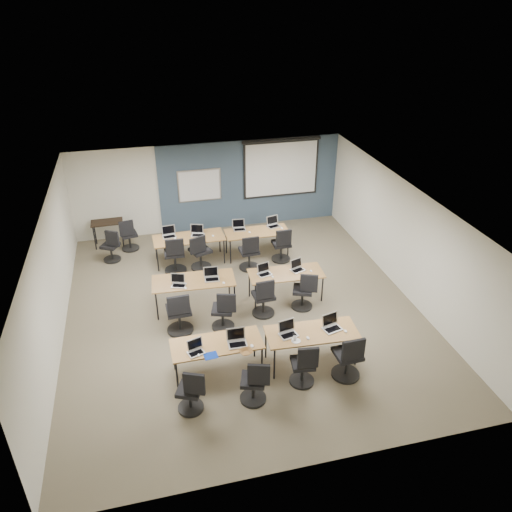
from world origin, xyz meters
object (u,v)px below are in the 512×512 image
object	(u,v)px
projector_screen	(281,165)
training_table_back_right	(257,233)
task_chair_2	(304,368)
training_table_front_right	(312,334)
laptop_5	(212,276)
laptop_10	(239,227)
task_chair_0	(191,394)
laptop_3	(331,325)
task_chair_11	(282,247)
laptop_7	(297,267)
task_chair_8	(175,257)
laptop_0	(196,349)
task_chair_10	(250,255)
spare_chair_b	(111,248)
laptop_9	(197,233)
task_chair_3	(348,360)
training_table_mid_right	(286,275)
laptop_6	(264,272)
task_chair_1	(255,385)
task_chair_4	(179,316)
task_chair_6	(264,300)
laptop_8	(169,234)
whiteboard	(199,186)
utility_table	(107,225)
laptop_1	(237,340)
laptop_2	(288,331)
training_table_mid_left	(194,282)
task_chair_5	(224,313)
laptop_11	(273,224)
laptop_4	(178,283)
task_chair_9	(200,255)
spare_chair_a	(129,237)
training_table_front_left	(217,345)
training_table_back_left	(189,239)

from	to	relation	value
projector_screen	training_table_back_right	distance (m)	2.60
projector_screen	task_chair_2	xyz separation A→B (m)	(-1.61, -7.12, -1.49)
training_table_front_right	laptop_5	size ratio (longest dim) A/B	5.34
training_table_back_right	laptop_10	distance (m)	0.53
task_chair_0	laptop_3	world-z (taller)	laptop_3
task_chair_11	training_table_front_right	bearing A→B (deg)	-98.60
laptop_7	task_chair_8	size ratio (longest dim) A/B	0.30
laptop_0	task_chair_10	bearing A→B (deg)	46.01
projector_screen	spare_chair_b	distance (m)	5.54
laptop_5	laptop_9	xyz separation A→B (m)	(0.00, 2.33, 0.00)
projector_screen	task_chair_3	xyz separation A→B (m)	(-0.73, -7.15, -1.46)
training_table_mid_right	laptop_9	xyz separation A→B (m)	(-1.74, 2.50, 0.11)
laptop_5	laptop_6	distance (m)	1.24
training_table_back_right	task_chair_0	bearing A→B (deg)	-114.49
laptop_6	laptop_0	bearing A→B (deg)	-143.51
task_chair_0	task_chair_2	size ratio (longest dim) A/B	0.99
task_chair_2	laptop_10	world-z (taller)	laptop_10
laptop_3	task_chair_1	bearing A→B (deg)	-168.68
task_chair_4	task_chair_6	distance (m)	1.94
task_chair_3	laptop_8	bearing A→B (deg)	115.39
whiteboard	training_table_back_right	xyz separation A→B (m)	(1.26, -1.97, -0.77)
laptop_5	utility_table	world-z (taller)	laptop_5
laptop_1	laptop_2	world-z (taller)	laptop_1
task_chair_8	training_table_front_right	bearing A→B (deg)	-58.79
task_chair_3	laptop_0	bearing A→B (deg)	166.40
training_table_front_right	task_chair_11	bearing A→B (deg)	84.99
training_table_mid_left	task_chair_5	distance (m)	1.16
task_chair_3	laptop_5	size ratio (longest dim) A/B	3.04
laptop_5	laptop_9	distance (m)	2.33
training_table_back_right	task_chair_2	xyz separation A→B (m)	(-0.38, -5.18, -0.29)
laptop_11	utility_table	world-z (taller)	laptop_11
laptop_4	spare_chair_b	size ratio (longest dim) A/B	0.34
training_table_front_right	task_chair_9	bearing A→B (deg)	114.43
training_table_mid_left	laptop_0	distance (m)	2.55
task_chair_11	spare_chair_b	xyz separation A→B (m)	(-4.50, 1.09, -0.02)
laptop_6	spare_chair_a	distance (m)	4.58
laptop_9	laptop_10	size ratio (longest dim) A/B	1.03
spare_chair_b	laptop_3	bearing A→B (deg)	-20.13
task_chair_8	spare_chair_a	size ratio (longest dim) A/B	1.08
spare_chair_b	training_table_back_right	bearing A→B (deg)	21.16
task_chair_10	task_chair_11	distance (m)	0.98
training_table_front_left	training_table_mid_right	bearing A→B (deg)	46.16
laptop_5	spare_chair_a	world-z (taller)	laptop_5
training_table_back_left	utility_table	xyz separation A→B (m)	(-2.15, 1.51, -0.04)
training_table_back_right	task_chair_2	distance (m)	5.20
laptop_2	task_chair_4	world-z (taller)	task_chair_4
laptop_0	spare_chair_b	world-z (taller)	laptop_0
task_chair_6	spare_chair_a	xyz separation A→B (m)	(-2.91, 3.98, -0.01)
laptop_2	training_table_back_right	bearing A→B (deg)	72.63
laptop_11	laptop_9	bearing A→B (deg)	166.40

